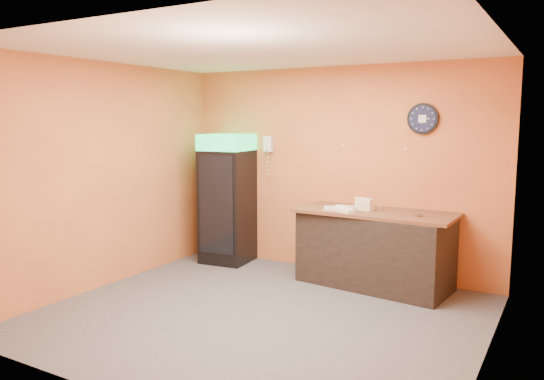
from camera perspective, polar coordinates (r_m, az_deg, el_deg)
The scene contains 15 objects.
floor at distance 5.86m, azimuth -1.22°, elevation -13.29°, with size 4.50×4.50×0.00m, color #47474C.
back_wall at distance 7.30m, azimuth 6.89°, elevation 2.11°, with size 4.50×0.02×2.80m, color orange.
left_wall at distance 6.95m, azimuth -17.35°, elevation 1.54°, with size 0.02×4.00×2.80m, color orange.
right_wall at distance 4.78m, azimuth 22.53°, elevation -1.30°, with size 0.02×4.00×2.80m, color orange.
ceiling at distance 5.53m, azimuth -1.30°, elevation 14.97°, with size 4.50×4.00×0.02m, color white.
beverage_cooler at distance 7.77m, azimuth -5.00°, elevation -1.11°, with size 0.72×0.73×1.88m.
prep_counter at distance 6.83m, azimuth 10.94°, elevation -6.37°, with size 1.84×0.82×0.92m, color black.
wall_clock at distance 6.87m, azimuth 15.92°, elevation 7.38°, with size 0.39×0.06×0.39m.
wall_phone at distance 7.70m, azimuth -0.44°, elevation 4.98°, with size 0.12×0.11×0.23m.
butcher_paper at distance 6.73m, azimuth 11.04°, elevation -2.39°, with size 1.95×0.85×0.04m, color brown.
sub_roll_stack at distance 6.74m, azimuth 9.88°, elevation -1.51°, with size 0.26×0.16×0.15m.
wrapped_sandwich_left at distance 6.71m, azimuth 6.85°, elevation -1.98°, with size 0.29×0.12×0.04m, color silver.
wrapped_sandwich_mid at distance 6.59m, azimuth 7.74°, elevation -2.16°, with size 0.30×0.12×0.04m, color silver.
wrapped_sandwich_right at distance 6.84m, azimuth 7.81°, elevation -1.83°, with size 0.25×0.10×0.04m, color silver.
kitchen_tool at distance 6.77m, azimuth 11.46°, elevation -1.94°, with size 0.05×0.05×0.05m, color silver.
Camera 1 is at (2.83, -4.69, 2.09)m, focal length 35.00 mm.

